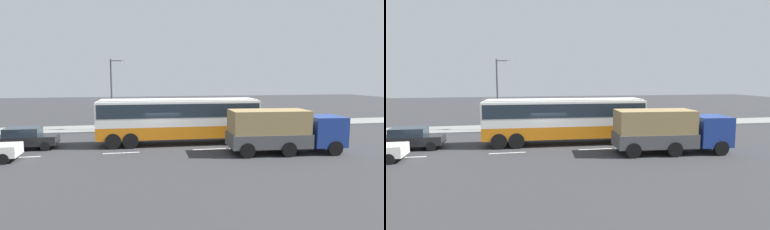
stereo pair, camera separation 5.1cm
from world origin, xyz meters
The scene contains 9 objects.
ground_plane centered at (0.00, 0.00, 0.00)m, with size 120.00×120.00×0.00m, color #333335.
sidewalk_curb centered at (0.00, 8.23, 0.07)m, with size 80.00×4.00×0.15m, color gray.
lane_centreline centered at (2.37, -2.03, 0.00)m, with size 38.89×0.16×0.01m.
coach_bus centered at (1.34, 0.23, 2.10)m, with size 12.01×2.97×3.38m.
cargo_truck centered at (7.64, -4.03, 1.56)m, with size 7.73×3.05×2.87m.
car_black_sedan centered at (-9.44, 0.44, 0.80)m, with size 4.11×2.03×1.52m.
pedestrian_near_curb centered at (-1.21, 8.34, 1.13)m, with size 0.32×0.32×1.70m.
pedestrian_at_crossing centered at (-0.31, 8.01, 1.10)m, with size 0.32×0.32×1.65m.
street_lamp centered at (-3.69, 6.89, 3.87)m, with size 1.54×0.24×6.47m.
Camera 1 is at (-2.31, -23.79, 5.04)m, focal length 30.59 mm.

